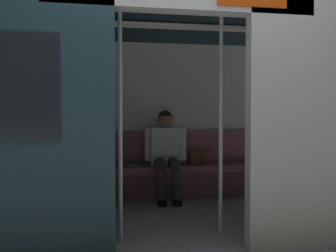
# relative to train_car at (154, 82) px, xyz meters

# --- Properties ---
(train_car) EXTENTS (6.40, 2.54, 2.22)m
(train_car) POSITION_rel_train_car_xyz_m (0.00, 0.00, 0.00)
(train_car) COLOR silver
(train_car) RESTS_ON ground_plane
(bench_seat) EXTENTS (3.00, 0.44, 0.43)m
(bench_seat) POSITION_rel_train_car_xyz_m (-0.08, -0.91, -1.13)
(bench_seat) COLOR #935156
(bench_seat) RESTS_ON ground_plane
(person_seated) EXTENTS (0.55, 0.69, 1.16)m
(person_seated) POSITION_rel_train_car_xyz_m (-0.28, -0.86, -0.80)
(person_seated) COLOR silver
(person_seated) RESTS_ON ground_plane
(handbag) EXTENTS (0.26, 0.15, 0.17)m
(handbag) POSITION_rel_train_car_xyz_m (-0.74, -0.94, -0.94)
(handbag) COLOR brown
(handbag) RESTS_ON bench_seat
(book) EXTENTS (0.15, 0.22, 0.03)m
(book) POSITION_rel_train_car_xyz_m (0.14, -0.97, -1.01)
(book) COLOR #33723F
(book) RESTS_ON bench_seat
(grab_pole_door) EXTENTS (0.04, 0.04, 2.08)m
(grab_pole_door) POSITION_rel_train_car_xyz_m (0.39, 0.70, -0.42)
(grab_pole_door) COLOR silver
(grab_pole_door) RESTS_ON ground_plane
(grab_pole_far) EXTENTS (0.04, 0.04, 2.08)m
(grab_pole_far) POSITION_rel_train_car_xyz_m (-0.54, 0.63, -0.42)
(grab_pole_far) COLOR silver
(grab_pole_far) RESTS_ON ground_plane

